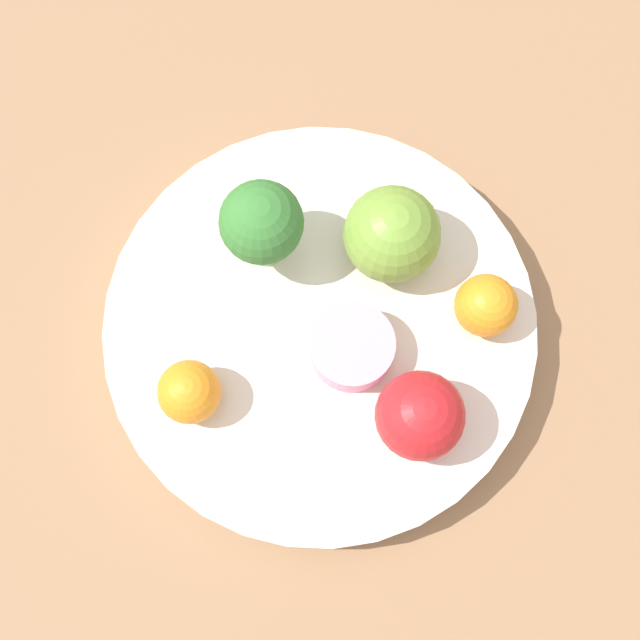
{
  "coord_description": "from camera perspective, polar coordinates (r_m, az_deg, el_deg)",
  "views": [
    {
      "loc": [
        0.1,
        0.09,
        0.55
      ],
      "look_at": [
        0.0,
        0.0,
        0.06
      ],
      "focal_mm": 50.0,
      "sensor_mm": 36.0,
      "label": 1
    }
  ],
  "objects": [
    {
      "name": "ground_plane",
      "position": [
        0.57,
        0.0,
        -1.54
      ],
      "size": [
        6.0,
        6.0,
        0.0
      ],
      "primitive_type": "plane",
      "color": "gray"
    },
    {
      "name": "table_surface",
      "position": [
        0.56,
        0.0,
        -1.3
      ],
      "size": [
        1.2,
        1.2,
        0.02
      ],
      "color": "#936D4C",
      "rests_on": "ground_plane"
    },
    {
      "name": "bowl",
      "position": [
        0.54,
        0.0,
        -0.68
      ],
      "size": [
        0.26,
        0.26,
        0.03
      ],
      "color": "silver",
      "rests_on": "table_surface"
    },
    {
      "name": "broccoli",
      "position": [
        0.5,
        -3.75,
        6.12
      ],
      "size": [
        0.05,
        0.05,
        0.07
      ],
      "color": "#99C17A",
      "rests_on": "bowl"
    },
    {
      "name": "apple_red",
      "position": [
        0.51,
        4.79,
        5.36
      ],
      "size": [
        0.06,
        0.06,
        0.06
      ],
      "color": "olive",
      "rests_on": "bowl"
    },
    {
      "name": "apple_green",
      "position": [
        0.49,
        6.42,
        -6.11
      ],
      "size": [
        0.05,
        0.05,
        0.05
      ],
      "color": "red",
      "rests_on": "bowl"
    },
    {
      "name": "orange_front",
      "position": [
        0.52,
        10.57,
        0.93
      ],
      "size": [
        0.04,
        0.04,
        0.04
      ],
      "color": "orange",
      "rests_on": "bowl"
    },
    {
      "name": "orange_back",
      "position": [
        0.5,
        -8.37,
        -4.58
      ],
      "size": [
        0.04,
        0.04,
        0.04
      ],
      "color": "orange",
      "rests_on": "bowl"
    },
    {
      "name": "small_cup",
      "position": [
        0.51,
        2.26,
        -1.53
      ],
      "size": [
        0.05,
        0.05,
        0.02
      ],
      "color": "#EA9EC6",
      "rests_on": "bowl"
    }
  ]
}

